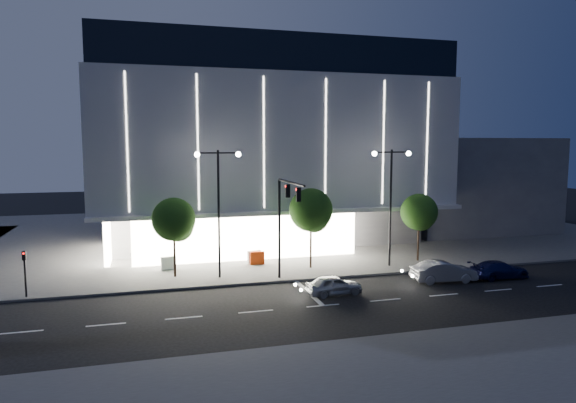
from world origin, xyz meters
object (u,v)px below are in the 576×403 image
Objects in this scene: traffic_mast at (285,211)px; car_third at (499,270)px; barrier_d at (254,257)px; ped_signal_far at (25,269)px; tree_left at (174,222)px; street_lamp_west at (219,195)px; tree_right at (419,214)px; tree_mid at (311,212)px; car_second at (444,272)px; car_lead at (334,285)px; barrier_b at (168,263)px; street_lamp_east at (391,190)px; barrier_c at (257,258)px.

car_third is at bearing -8.73° from traffic_mast.
car_third reaches higher than barrier_d.
tree_left reaches higher than ped_signal_far.
car_third is at bearing -14.65° from street_lamp_west.
tree_mid is at bearing 180.00° from tree_right.
car_second is (26.69, -3.27, -1.16)m from ped_signal_far.
street_lamp_west is 10.05m from car_lead.
traffic_mast is at bearing -27.84° from tree_left.
tree_left is 11.98m from car_lead.
traffic_mast is 4.89m from street_lamp_west.
traffic_mast is 10.31m from barrier_b.
car_third is at bearing -39.62° from street_lamp_east.
tree_left is 3.99m from barrier_b.
tree_left is 1.04× the size of tree_right.
street_lamp_west reaches higher than ped_signal_far.
tree_left reaches higher than tree_right.
tree_mid is at bearing 63.21° from car_third.
tree_mid is at bearing 57.94° from car_second.
car_lead is 9.70m from barrier_d.
barrier_c is at bearing 15.22° from car_lead.
car_third is (31.00, -3.46, -1.27)m from ped_signal_far.
tree_right is at bearing 26.19° from car_third.
tree_mid reaches higher than car_lead.
tree_left reaches higher than barrier_b.
street_lamp_west is 2.04× the size of car_second.
tree_mid is (3.03, 3.68, -0.69)m from traffic_mast.
street_lamp_east is 2.04× the size of car_second.
car_third is (19.00, -4.97, -5.34)m from street_lamp_west.
street_lamp_west reaches higher than tree_mid.
car_third is at bearing -29.60° from barrier_b.
car_second reaches higher than barrier_c.
tree_right is at bearing 3.64° from street_lamp_west.
street_lamp_east is 11.45m from barrier_c.
barrier_c is (-9.67, 3.05, -5.31)m from street_lamp_east.
car_lead is at bearing -95.52° from tree_mid.
street_lamp_east is 11.70m from barrier_d.
tree_right is at bearing -7.96° from car_second.
barrier_c is (-3.70, 2.03, -3.68)m from tree_mid.
tree_left is at bearing 50.45° from car_lead.
barrier_d is (-3.20, 9.16, 0.04)m from car_lead.
tree_right is 13.26m from barrier_c.
barrier_c is 1.00× the size of barrier_d.
tree_left is at bearing -180.00° from tree_mid.
car_third is (15.00, -2.30, -4.41)m from traffic_mast.
street_lamp_west and street_lamp_east have the same top height.
tree_left is 5.20× the size of barrier_c.
traffic_mast is 11.71m from car_second.
car_third is 3.85× the size of barrier_c.
street_lamp_east reaches higher than car_second.
barrier_b is (-19.38, 2.07, -3.23)m from tree_right.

